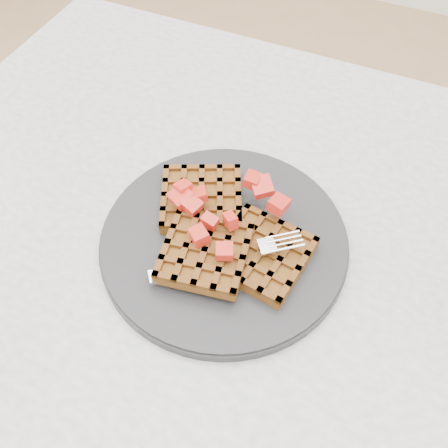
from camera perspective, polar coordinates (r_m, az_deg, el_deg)
name	(u,v)px	position (r m, az deg, el deg)	size (l,w,h in m)	color
ground	(276,444)	(1.27, 5.98, -23.74)	(4.00, 4.00, 0.00)	tan
table	(317,327)	(0.67, 10.61, -11.48)	(1.20, 0.80, 0.75)	silver
plate	(224,240)	(0.58, 0.00, -1.88)	(0.29, 0.29, 0.02)	black
waffles	(223,233)	(0.56, -0.14, -1.06)	(0.21, 0.19, 0.03)	brown
strawberry_pile	(224,216)	(0.54, 0.00, 0.88)	(0.15, 0.15, 0.02)	#A80700
fork	(237,261)	(0.55, 1.55, -4.30)	(0.02, 0.18, 0.02)	silver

